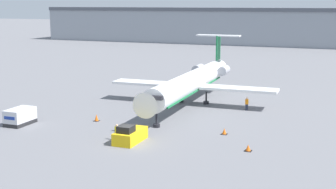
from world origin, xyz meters
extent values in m
plane|color=slate|center=(0.00, 0.00, 0.00)|extent=(600.00, 600.00, 0.00)
cube|color=#8C939E|center=(0.00, 120.00, 5.65)|extent=(180.00, 16.00, 11.30)
cube|color=#4C515B|center=(0.00, 120.00, 11.90)|extent=(180.00, 16.80, 1.20)
cylinder|color=white|center=(-0.35, 19.54, 3.25)|extent=(3.51, 26.50, 2.91)
cone|color=white|center=(-0.03, 5.16, 3.25)|extent=(2.96, 2.39, 2.91)
cube|color=black|center=(-0.05, 6.09, 3.76)|extent=(2.49, 0.76, 0.44)
cone|color=white|center=(-0.69, 34.36, 3.25)|extent=(2.69, 3.26, 2.62)
cube|color=#19723F|center=(-0.35, 19.54, 2.30)|extent=(3.16, 23.85, 0.20)
cube|color=white|center=(6.31, 21.01, 2.59)|extent=(10.53, 3.22, 0.36)
cube|color=white|center=(-7.07, 20.71, 2.59)|extent=(10.53, 3.22, 0.36)
cylinder|color=#ADADB7|center=(1.50, 30.69, 3.61)|extent=(1.51, 2.83, 1.45)
cylinder|color=#ADADB7|center=(-2.71, 30.59, 3.61)|extent=(1.51, 2.83, 1.45)
cube|color=#19723F|center=(-0.70, 35.00, 6.73)|extent=(0.29, 2.20, 4.07)
cube|color=white|center=(-0.70, 35.00, 8.77)|extent=(7.36, 1.97, 0.20)
cylinder|color=black|center=(-0.08, 7.33, 0.90)|extent=(0.24, 0.24, 1.79)
cylinder|color=black|center=(-0.08, 7.33, 0.20)|extent=(0.80, 0.80, 0.40)
cylinder|color=black|center=(-2.29, 21.42, 0.90)|extent=(0.24, 0.24, 1.79)
cylinder|color=black|center=(-2.29, 21.42, 0.20)|extent=(0.80, 0.80, 0.40)
cylinder|color=black|center=(1.50, 21.51, 0.90)|extent=(0.24, 0.24, 1.79)
cylinder|color=black|center=(1.50, 21.51, 0.20)|extent=(0.80, 0.80, 0.40)
cube|color=yellow|center=(-0.31, 1.01, 0.63)|extent=(2.11, 4.26, 1.26)
cube|color=black|center=(-0.31, 0.07, 1.61)|extent=(1.48, 1.54, 0.70)
cube|color=black|center=(-0.31, 3.06, 0.44)|extent=(1.90, 0.30, 0.76)
cube|color=#232326|center=(-15.51, 2.46, 0.23)|extent=(2.12, 3.63, 0.45)
cube|color=silver|center=(-15.51, 2.46, 1.19)|extent=(2.12, 3.63, 1.47)
cube|color=navy|center=(-15.51, 0.62, 1.19)|extent=(1.48, 0.04, 0.36)
cube|color=#232838|center=(-1.89, 1.05, 0.41)|extent=(0.32, 0.20, 0.82)
cube|color=yellow|center=(-1.89, 1.05, 1.15)|extent=(0.40, 0.24, 0.65)
sphere|color=tan|center=(-1.89, 1.05, 1.59)|extent=(0.24, 0.24, 0.24)
cube|color=#232838|center=(7.72, 19.64, 0.43)|extent=(0.32, 0.20, 0.86)
cube|color=orange|center=(7.72, 19.64, 1.20)|extent=(0.40, 0.24, 0.68)
sphere|color=tan|center=(7.72, 19.64, 1.67)|extent=(0.25, 0.25, 0.25)
cube|color=black|center=(-7.98, 7.23, 0.02)|extent=(0.65, 0.65, 0.04)
cone|color=orange|center=(-7.98, 7.23, 0.44)|extent=(0.46, 0.46, 0.80)
cube|color=black|center=(7.98, 7.37, 0.02)|extent=(0.67, 0.67, 0.04)
cone|color=orange|center=(7.98, 7.37, 0.36)|extent=(0.48, 0.48, 0.63)
cube|color=black|center=(11.67, 2.52, 0.02)|extent=(0.70, 0.70, 0.04)
cone|color=orange|center=(11.67, 2.52, 0.34)|extent=(0.50, 0.50, 0.61)
camera|label=1|loc=(20.66, -40.70, 14.16)|focal=50.00mm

